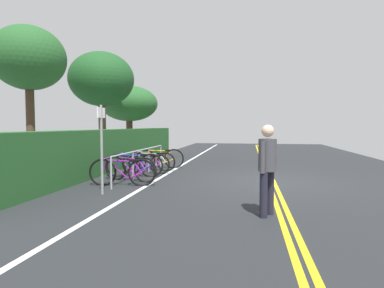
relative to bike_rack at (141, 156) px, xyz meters
name	(u,v)px	position (x,y,z in m)	size (l,w,h in m)	color
ground_plane	(271,182)	(-0.32, -4.10, -0.66)	(38.99, 11.03, 0.05)	#232628
centre_line_yellow_inner	(274,181)	(-0.32, -4.18, -0.63)	(35.09, 0.10, 0.00)	gold
centre_line_yellow_outer	(268,181)	(-0.32, -4.02, -0.63)	(35.09, 0.10, 0.00)	gold
bike_lane_stripe_white	(160,178)	(-0.32, -0.74, -0.63)	(35.09, 0.12, 0.00)	white
bike_rack	(141,156)	(0.00, 0.00, 0.00)	(4.67, 0.05, 0.85)	#9EA0A5
bicycle_0	(122,172)	(-1.78, -0.08, -0.26)	(0.46, 1.84, 0.78)	black
bicycle_1	(130,169)	(-1.06, -0.03, -0.27)	(0.58, 1.77, 0.77)	black
bicycle_2	(135,165)	(-0.29, 0.12, -0.26)	(0.49, 1.80, 0.79)	black
bicycle_3	(146,164)	(0.39, -0.02, -0.30)	(0.46, 1.67, 0.71)	black
bicycle_4	(152,161)	(1.16, 0.02, -0.30)	(0.46, 1.80, 0.72)	black
bicycle_5	(160,159)	(1.80, -0.11, -0.27)	(0.67, 1.78, 0.78)	black
pedestrian	(267,164)	(-4.06, -3.78, 0.31)	(0.44, 0.32, 1.64)	#1E1E2D
sign_post_near	(102,140)	(-2.90, -0.04, 0.65)	(0.36, 0.06, 2.11)	gray
hedge_backdrop	(114,149)	(1.50, 1.62, 0.11)	(13.62, 0.82, 1.48)	#235626
tree_mid	(29,59)	(-0.27, 3.80, 3.20)	(2.40, 2.40, 4.93)	#473323
tree_far_right	(102,80)	(2.82, 2.72, 2.92)	(2.72, 2.72, 4.73)	brown
tree_extra	(129,104)	(6.11, 2.79, 2.13)	(2.99, 2.99, 3.71)	#473323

